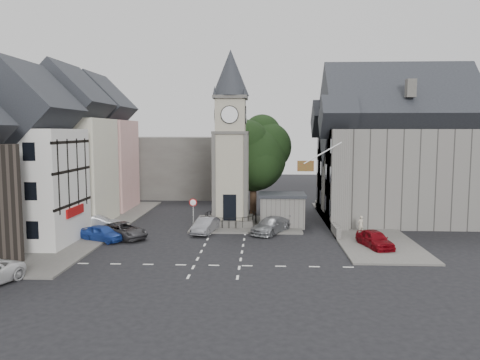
# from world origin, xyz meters

# --- Properties ---
(ground) EXTENTS (120.00, 120.00, 0.00)m
(ground) POSITION_xyz_m (0.00, 0.00, 0.00)
(ground) COLOR black
(ground) RESTS_ON ground
(pavement_west) EXTENTS (6.00, 30.00, 0.14)m
(pavement_west) POSITION_xyz_m (-12.50, 6.00, 0.07)
(pavement_west) COLOR #595651
(pavement_west) RESTS_ON ground
(pavement_east) EXTENTS (6.00, 26.00, 0.14)m
(pavement_east) POSITION_xyz_m (12.00, 8.00, 0.07)
(pavement_east) COLOR #595651
(pavement_east) RESTS_ON ground
(central_island) EXTENTS (10.00, 8.00, 0.16)m
(central_island) POSITION_xyz_m (1.50, 8.00, 0.08)
(central_island) COLOR #595651
(central_island) RESTS_ON ground
(road_markings) EXTENTS (20.00, 8.00, 0.01)m
(road_markings) POSITION_xyz_m (0.00, -5.50, 0.01)
(road_markings) COLOR silver
(road_markings) RESTS_ON ground
(clock_tower) EXTENTS (4.86, 4.86, 16.25)m
(clock_tower) POSITION_xyz_m (0.00, 7.99, 8.12)
(clock_tower) COLOR #4C4944
(clock_tower) RESTS_ON ground
(stone_shelter) EXTENTS (4.30, 3.30, 3.08)m
(stone_shelter) POSITION_xyz_m (4.80, 7.50, 1.55)
(stone_shelter) COLOR slate
(stone_shelter) RESTS_ON ground
(town_tree) EXTENTS (7.20, 7.20, 10.80)m
(town_tree) POSITION_xyz_m (2.00, 13.00, 6.97)
(town_tree) COLOR black
(town_tree) RESTS_ON ground
(warning_sign_post) EXTENTS (0.70, 0.19, 2.85)m
(warning_sign_post) POSITION_xyz_m (-3.20, 5.43, 2.03)
(warning_sign_post) COLOR black
(warning_sign_post) RESTS_ON ground
(terrace_pink) EXTENTS (8.10, 7.60, 12.80)m
(terrace_pink) POSITION_xyz_m (-15.50, 16.00, 6.58)
(terrace_pink) COLOR #D0978F
(terrace_pink) RESTS_ON ground
(terrace_cream) EXTENTS (8.10, 7.60, 12.80)m
(terrace_cream) POSITION_xyz_m (-15.50, 8.00, 6.58)
(terrace_cream) COLOR beige
(terrace_cream) RESTS_ON ground
(terrace_tudor) EXTENTS (8.10, 7.60, 12.00)m
(terrace_tudor) POSITION_xyz_m (-15.50, 0.00, 6.19)
(terrace_tudor) COLOR silver
(terrace_tudor) RESTS_ON ground
(backdrop_west) EXTENTS (20.00, 10.00, 8.00)m
(backdrop_west) POSITION_xyz_m (-12.00, 28.00, 4.00)
(backdrop_west) COLOR #4C4944
(backdrop_west) RESTS_ON ground
(east_building) EXTENTS (14.40, 11.40, 12.60)m
(east_building) POSITION_xyz_m (15.59, 11.00, 6.26)
(east_building) COLOR slate
(east_building) RESTS_ON ground
(east_boundary_wall) EXTENTS (0.40, 16.00, 0.90)m
(east_boundary_wall) POSITION_xyz_m (9.20, 10.00, 0.45)
(east_boundary_wall) COLOR slate
(east_boundary_wall) RESTS_ON ground
(flagpole) EXTENTS (3.68, 0.10, 2.74)m
(flagpole) POSITION_xyz_m (8.00, 4.00, 7.00)
(flagpole) COLOR white
(flagpole) RESTS_ON ground
(car_west_blue) EXTENTS (4.14, 3.02, 1.31)m
(car_west_blue) POSITION_xyz_m (-9.90, 0.88, 0.66)
(car_west_blue) COLOR #1C3D9C
(car_west_blue) RESTS_ON ground
(car_west_silver) EXTENTS (4.47, 1.89, 1.43)m
(car_west_silver) POSITION_xyz_m (-11.50, 4.24, 0.72)
(car_west_silver) COLOR #AEB2B7
(car_west_silver) RESTS_ON ground
(car_west_grey) EXTENTS (4.98, 4.69, 1.30)m
(car_west_grey) POSITION_xyz_m (-8.47, 2.02, 0.65)
(car_west_grey) COLOR #303033
(car_west_grey) RESTS_ON ground
(car_island_silver) EXTENTS (2.25, 4.32, 1.35)m
(car_island_silver) POSITION_xyz_m (-1.94, 4.25, 0.68)
(car_island_silver) COLOR gray
(car_island_silver) RESTS_ON ground
(car_island_east) EXTENTS (4.04, 5.10, 1.38)m
(car_island_east) POSITION_xyz_m (3.72, 4.50, 0.69)
(car_island_east) COLOR gray
(car_island_east) RESTS_ON ground
(car_east_red) EXTENTS (2.54, 4.30, 1.37)m
(car_east_red) POSITION_xyz_m (11.50, -0.35, 0.69)
(car_east_red) COLOR maroon
(car_east_red) RESTS_ON ground
(pedestrian) EXTENTS (0.65, 0.53, 1.54)m
(pedestrian) POSITION_xyz_m (11.50, 4.82, 0.77)
(pedestrian) COLOR #BEB49D
(pedestrian) RESTS_ON ground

